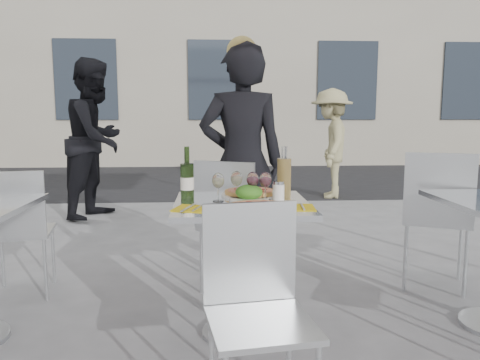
{
  "coord_description": "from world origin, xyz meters",
  "views": [
    {
      "loc": [
        -0.15,
        -2.48,
        1.22
      ],
      "look_at": [
        0.0,
        0.15,
        0.85
      ],
      "focal_mm": 35.0,
      "sensor_mm": 36.0,
      "label": 1
    }
  ],
  "objects": [
    {
      "name": "chair_far",
      "position": [
        -0.04,
        0.62,
        0.54
      ],
      "size": [
        0.55,
        0.56,
        0.92
      ],
      "rotation": [
        0.0,
        0.0,
        2.74
      ],
      "color": "silver",
      "rests_on": "ground"
    },
    {
      "name": "ground",
      "position": [
        0.0,
        0.0,
        0.0
      ],
      "size": [
        80.0,
        80.0,
        0.0
      ],
      "primitive_type": "plane",
      "color": "slate"
    },
    {
      "name": "pizza_near",
      "position": [
        0.08,
        -0.19,
        0.76
      ],
      "size": [
        0.33,
        0.33,
        0.02
      ],
      "color": "tan",
      "rests_on": "main_table"
    },
    {
      "name": "wine_bottle",
      "position": [
        -0.3,
        0.1,
        0.86
      ],
      "size": [
        0.07,
        0.08,
        0.29
      ],
      "color": "#2F4D1C",
      "rests_on": "main_table"
    },
    {
      "name": "pizza_far",
      "position": [
        0.06,
        0.21,
        0.77
      ],
      "size": [
        0.34,
        0.34,
        0.03
      ],
      "color": "white",
      "rests_on": "main_table"
    },
    {
      "name": "chair_near",
      "position": [
        0.01,
        -0.71,
        0.51
      ],
      "size": [
        0.45,
        0.46,
        0.86
      ],
      "rotation": [
        0.0,
        0.0,
        0.15
      ],
      "color": "silver",
      "rests_on": "ground"
    },
    {
      "name": "napkin_left",
      "position": [
        -0.26,
        -0.16,
        0.75
      ],
      "size": [
        0.22,
        0.22,
        0.01
      ],
      "rotation": [
        0.0,
        0.0,
        -0.29
      ],
      "color": "gold",
      "rests_on": "main_table"
    },
    {
      "name": "wineglass_white_b",
      "position": [
        -0.02,
        0.1,
        0.86
      ],
      "size": [
        0.07,
        0.07,
        0.16
      ],
      "color": "white",
      "rests_on": "main_table"
    },
    {
      "name": "carafe",
      "position": [
        0.26,
        0.17,
        0.87
      ],
      "size": [
        0.08,
        0.08,
        0.29
      ],
      "color": "tan",
      "rests_on": "main_table"
    },
    {
      "name": "side_chair_lfar",
      "position": [
        -1.43,
        0.59,
        0.51
      ],
      "size": [
        0.46,
        0.47,
        0.87
      ],
      "rotation": [
        0.0,
        0.0,
        3.32
      ],
      "color": "silver",
      "rests_on": "ground"
    },
    {
      "name": "pedestrian_a",
      "position": [
        -1.53,
        3.14,
        0.93
      ],
      "size": [
        0.96,
        1.08,
        1.87
      ],
      "primitive_type": "imported",
      "rotation": [
        0.0,
        0.0,
        1.25
      ],
      "color": "black",
      "rests_on": "ground"
    },
    {
      "name": "woman_diner",
      "position": [
        0.06,
        0.95,
        0.86
      ],
      "size": [
        0.63,
        0.41,
        1.72
      ],
      "primitive_type": "imported",
      "rotation": [
        0.0,
        0.0,
        3.14
      ],
      "color": "black",
      "rests_on": "ground"
    },
    {
      "name": "sugar_shaker",
      "position": [
        0.2,
        0.04,
        0.8
      ],
      "size": [
        0.06,
        0.06,
        0.11
      ],
      "color": "white",
      "rests_on": "main_table"
    },
    {
      "name": "street_asphalt",
      "position": [
        0.0,
        6.5,
        0.0
      ],
      "size": [
        24.0,
        5.0,
        0.0
      ],
      "primitive_type": "cube",
      "color": "black",
      "rests_on": "ground"
    },
    {
      "name": "pedestrian_b",
      "position": [
        1.58,
        4.28,
        0.8
      ],
      "size": [
        0.79,
        1.13,
        1.59
      ],
      "primitive_type": "imported",
      "rotation": [
        0.0,
        0.0,
        4.5
      ],
      "color": "tan",
      "rests_on": "ground"
    },
    {
      "name": "wineglass_red_b",
      "position": [
        0.13,
        0.04,
        0.86
      ],
      "size": [
        0.07,
        0.07,
        0.16
      ],
      "color": "white",
      "rests_on": "main_table"
    },
    {
      "name": "main_table",
      "position": [
        0.0,
        0.0,
        0.54
      ],
      "size": [
        0.72,
        0.72,
        0.75
      ],
      "color": "#B7BABF",
      "rests_on": "ground"
    },
    {
      "name": "side_chair_rfar",
      "position": [
        1.38,
        0.58,
        0.57
      ],
      "size": [
        0.59,
        0.59,
        0.97
      ],
      "rotation": [
        0.0,
        0.0,
        2.73
      ],
      "color": "silver",
      "rests_on": "ground"
    },
    {
      "name": "napkin_right",
      "position": [
        0.27,
        -0.16,
        0.75
      ],
      "size": [
        0.19,
        0.2,
        0.01
      ],
      "rotation": [
        0.0,
        0.0,
        -0.08
      ],
      "color": "gold",
      "rests_on": "main_table"
    },
    {
      "name": "wineglass_white_a",
      "position": [
        -0.13,
        0.03,
        0.86
      ],
      "size": [
        0.07,
        0.07,
        0.16
      ],
      "color": "white",
      "rests_on": "main_table"
    },
    {
      "name": "salad_plate",
      "position": [
        0.04,
        0.06,
        0.79
      ],
      "size": [
        0.22,
        0.22,
        0.09
      ],
      "color": "white",
      "rests_on": "main_table"
    },
    {
      "name": "wineglass_red_a",
      "position": [
        0.06,
        0.06,
        0.86
      ],
      "size": [
        0.07,
        0.07,
        0.16
      ],
      "color": "white",
      "rests_on": "main_table"
    }
  ]
}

